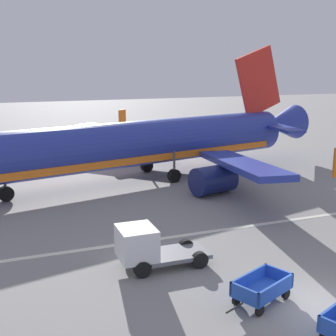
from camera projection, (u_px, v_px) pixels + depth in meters
The scene contains 5 objects.
ground_plane at pixel (315, 304), 18.42m from camera, with size 220.00×220.00×0.00m, color gray.
apron_stripe at pixel (216, 231), 26.55m from camera, with size 120.00×0.36×0.01m, color silver.
airplane at pixel (145, 144), 37.86m from camera, with size 37.38×30.24×11.34m.
baggage_cart_second_in_row at pixel (262, 288), 18.48m from camera, with size 3.55×2.27×1.07m.
service_truck_beside_carts at pixel (147, 246), 21.46m from camera, with size 4.39×2.04×2.10m.
Camera 1 is at (-11.58, -13.47, 9.51)m, focal length 48.50 mm.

